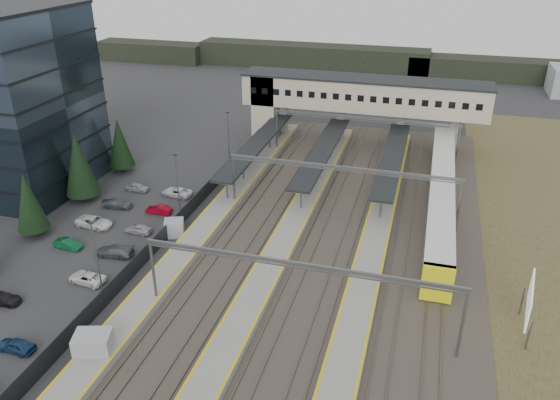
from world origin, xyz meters
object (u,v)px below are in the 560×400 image
(relay_cabin_far, at_px, (174,228))
(footbridge, at_px, (346,96))
(relay_cabin_near, at_px, (94,346))
(billboard, at_px, (529,301))
(train, at_px, (441,194))

(relay_cabin_far, relative_size, footbridge, 0.07)
(relay_cabin_far, bearing_deg, footbridge, 69.76)
(footbridge, bearing_deg, relay_cabin_near, -100.83)
(relay_cabin_near, height_order, billboard, billboard)
(relay_cabin_far, xyz_separation_m, train, (30.11, 15.58, 1.17))
(relay_cabin_far, relative_size, train, 0.06)
(relay_cabin_near, bearing_deg, relay_cabin_far, 97.29)
(relay_cabin_near, xyz_separation_m, billboard, (35.20, 13.46, 2.13))
(relay_cabin_near, bearing_deg, footbridge, 79.17)
(relay_cabin_near, bearing_deg, train, 52.99)
(relay_cabin_near, distance_m, relay_cabin_far, 21.01)
(relay_cabin_far, bearing_deg, train, 27.36)
(relay_cabin_far, relative_size, billboard, 0.46)
(train, bearing_deg, billboard, -71.35)
(train, bearing_deg, footbridge, 126.67)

